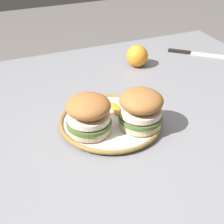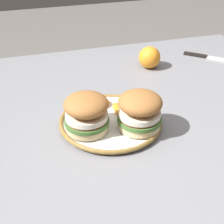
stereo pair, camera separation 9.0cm
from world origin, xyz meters
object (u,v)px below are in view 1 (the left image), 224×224
(whole_orange, at_px, (137,56))
(dinner_plate, at_px, (112,121))
(sandwich_half_right, at_px, (89,114))
(dining_table, at_px, (106,144))
(sandwich_half_left, at_px, (141,108))
(table_knife, at_px, (192,53))

(whole_orange, bearing_deg, dinner_plate, 53.42)
(sandwich_half_right, xyz_separation_m, whole_orange, (-0.31, -0.34, -0.03))
(dinner_plate, height_order, sandwich_half_right, sandwich_half_right)
(dining_table, bearing_deg, whole_orange, -130.62)
(sandwich_half_left, distance_m, whole_orange, 0.41)
(sandwich_half_left, bearing_deg, sandwich_half_right, -11.77)
(dining_table, relative_size, dinner_plate, 4.80)
(sandwich_half_left, bearing_deg, dining_table, -55.07)
(sandwich_half_left, distance_m, sandwich_half_right, 0.14)
(table_knife, bearing_deg, dinner_plate, 34.17)
(dining_table, distance_m, sandwich_half_right, 0.19)
(dining_table, height_order, dinner_plate, dinner_plate)
(dinner_plate, distance_m, sandwich_half_right, 0.10)
(dining_table, relative_size, sandwich_half_left, 10.02)
(dinner_plate, distance_m, table_knife, 0.59)
(dinner_plate, distance_m, sandwich_half_left, 0.10)
(dining_table, relative_size, table_knife, 7.55)
(whole_orange, bearing_deg, dining_table, 49.38)
(dining_table, bearing_deg, dinner_plate, 96.66)
(table_knife, bearing_deg, dining_table, 30.82)
(sandwich_half_right, bearing_deg, dining_table, -138.60)
(whole_orange, relative_size, table_knife, 0.44)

